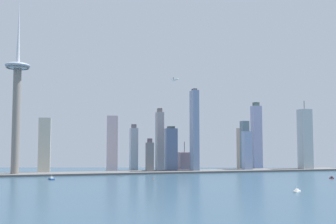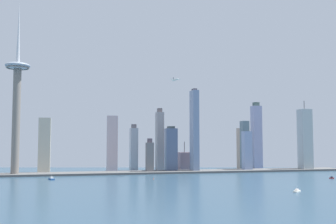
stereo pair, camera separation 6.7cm
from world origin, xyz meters
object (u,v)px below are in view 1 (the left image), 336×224
skyscraper_6 (112,144)px  skyscraper_7 (44,146)px  boat_0 (332,178)px  skyscraper_11 (305,140)px  boat_2 (52,179)px  skyscraper_1 (171,150)px  observation_tower (17,93)px  skyscraper_9 (134,148)px  skyscraper_3 (184,161)px  boat_1 (297,191)px  skyscraper_8 (194,131)px  skyscraper_10 (160,140)px  skyscraper_2 (245,145)px  skyscraper_0 (150,157)px  airplane (175,80)px  channel_buoy_0 (153,179)px  skyscraper_5 (257,136)px  skyscraper_12 (247,151)px  skyscraper_4 (240,148)px

skyscraper_6 → skyscraper_7: size_ratio=1.07×
boat_0 → skyscraper_11: bearing=-85.2°
boat_2 → skyscraper_1: bearing=-82.1°
observation_tower → skyscraper_9: 278.38m
skyscraper_3 → boat_1: (30.29, -411.73, -19.07)m
skyscraper_6 → skyscraper_8: size_ratio=0.68×
skyscraper_7 → skyscraper_10: skyscraper_10 is taller
skyscraper_2 → skyscraper_11: 136.16m
skyscraper_0 → airplane: bearing=-58.5°
skyscraper_3 → skyscraper_8: skyscraper_8 is taller
skyscraper_2 → channel_buoy_0: skyscraper_2 is taller
skyscraper_11 → boat_0: skyscraper_11 is taller
skyscraper_1 → skyscraper_5: bearing=16.4°
skyscraper_7 → channel_buoy_0: skyscraper_7 is taller
airplane → boat_2: bearing=-90.9°
observation_tower → boat_2: 197.03m
skyscraper_3 → skyscraper_5: bearing=6.7°
skyscraper_1 → boat_1: size_ratio=6.45×
skyscraper_3 → skyscraper_9: 118.50m
skyscraper_5 → boat_2: (-472.45, -187.54, -76.03)m
skyscraper_2 → airplane: bearing=-152.6°
skyscraper_12 → boat_2: (-407.85, -104.43, -41.97)m
skyscraper_0 → skyscraper_3: skyscraper_0 is taller
skyscraper_4 → boat_1: skyscraper_4 is taller
skyscraper_6 → skyscraper_12: 295.79m
observation_tower → skyscraper_4: (501.56, 92.82, -109.41)m
skyscraper_6 → skyscraper_12: bearing=-11.3°
skyscraper_8 → boat_1: skyscraper_8 is taller
skyscraper_9 → boat_2: (-169.06, -185.22, -47.42)m
skyscraper_0 → skyscraper_1: 55.23m
boat_1 → skyscraper_10: bearing=62.7°
boat_1 → skyscraper_8: bearing=55.4°
skyscraper_10 → channel_buoy_0: size_ratio=47.52×
skyscraper_4 → airplane: (-202.94, -151.72, 136.66)m
skyscraper_7 → observation_tower: bearing=-144.0°
observation_tower → boat_1: (383.80, -343.00, -156.73)m
skyscraper_2 → channel_buoy_0: 308.35m
skyscraper_9 → skyscraper_0: bearing=-76.8°
skyscraper_4 → skyscraper_10: skyscraper_10 is taller
skyscraper_4 → skyscraper_9: bearing=-179.1°
skyscraper_0 → skyscraper_11: 359.56m
skyscraper_5 → boat_0: bearing=-89.5°
skyscraper_5 → skyscraper_9: 304.74m
skyscraper_5 → channel_buoy_0: 385.72m
skyscraper_1 → skyscraper_10: (-11.76, 59.07, 20.24)m
boat_0 → channel_buoy_0: size_ratio=3.51×
observation_tower → skyscraper_7: size_ratio=2.97×
skyscraper_12 → airplane: size_ratio=3.73×
skyscraper_11 → skyscraper_12: size_ratio=1.81×
skyscraper_5 → skyscraper_8: size_ratio=0.90×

